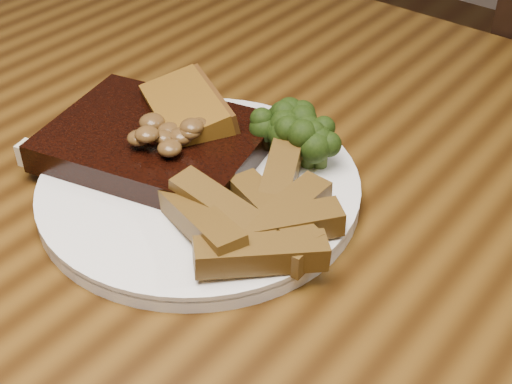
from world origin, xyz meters
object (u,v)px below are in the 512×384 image
plate (200,189)px  garlic_bread (187,128)px  potato_wedges (252,207)px  steak (156,143)px  dining_table (242,289)px

plate → garlic_bread: size_ratio=2.69×
plate → potato_wedges: potato_wedges is taller
steak → potato_wedges: size_ratio=1.47×
potato_wedges → steak: bearing=172.3°
dining_table → garlic_bread: garlic_bread is taller
dining_table → plate: 0.11m
dining_table → plate: size_ratio=5.87×
steak → potato_wedges: bearing=-21.4°
steak → dining_table: bearing=-15.8°
dining_table → steak: (-0.10, 0.00, 0.12)m
dining_table → garlic_bread: (-0.10, 0.04, 0.12)m
garlic_bread → potato_wedges: potato_wedges is taller
plate → potato_wedges: 0.07m
plate → garlic_bread: garlic_bread is taller
garlic_bread → potato_wedges: 0.13m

